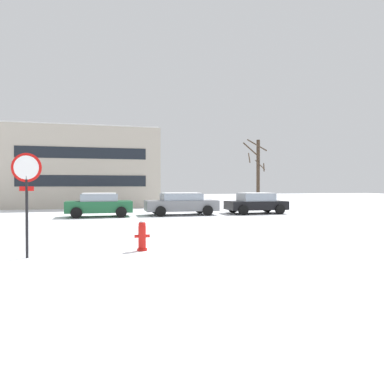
% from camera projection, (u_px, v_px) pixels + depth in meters
% --- Properties ---
extents(ground_plane, '(120.00, 120.00, 0.00)m').
position_uv_depth(ground_plane, '(125.00, 242.00, 11.92)').
color(ground_plane, white).
extents(road_surface, '(80.00, 9.76, 0.00)m').
position_uv_depth(road_surface, '(120.00, 228.00, 15.68)').
color(road_surface, silver).
rests_on(road_surface, ground).
extents(stop_sign, '(0.76, 0.10, 2.74)m').
position_uv_depth(stop_sign, '(27.00, 184.00, 9.23)').
color(stop_sign, black).
rests_on(stop_sign, ground).
extents(fire_hydrant, '(0.44, 0.30, 0.89)m').
position_uv_depth(fire_hydrant, '(142.00, 235.00, 10.30)').
color(fire_hydrant, red).
rests_on(fire_hydrant, ground).
extents(parked_car_green, '(3.86, 1.98, 1.43)m').
position_uv_depth(parked_car_green, '(99.00, 205.00, 21.31)').
color(parked_car_green, '#1E6038').
rests_on(parked_car_green, ground).
extents(parked_car_gray, '(4.55, 2.15, 1.42)m').
position_uv_depth(parked_car_gray, '(181.00, 203.00, 22.66)').
color(parked_car_gray, slate).
rests_on(parked_car_gray, ground).
extents(parked_car_black, '(3.92, 2.12, 1.40)m').
position_uv_depth(parked_car_black, '(256.00, 203.00, 23.71)').
color(parked_car_black, black).
rests_on(parked_car_black, ground).
extents(tree_far_mid, '(1.75, 2.00, 5.45)m').
position_uv_depth(tree_far_mid, '(258.00, 172.00, 27.82)').
color(tree_far_mid, '#423326').
rests_on(tree_far_mid, ground).
extents(building_far_left, '(12.59, 9.95, 6.82)m').
position_uv_depth(building_far_left, '(86.00, 169.00, 33.25)').
color(building_far_left, '#B2A899').
rests_on(building_far_left, ground).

